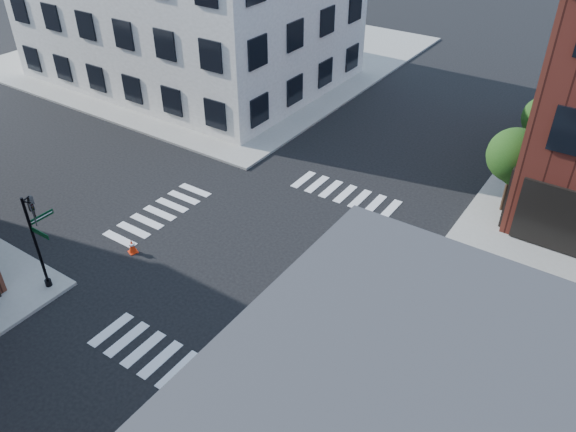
% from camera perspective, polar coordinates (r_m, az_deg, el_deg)
% --- Properties ---
extents(ground, '(120.00, 120.00, 0.00)m').
position_cam_1_polar(ground, '(25.76, -1.84, -4.63)').
color(ground, black).
rests_on(ground, ground).
extents(sidewalk_nw, '(30.00, 30.00, 0.15)m').
position_cam_1_polar(sidewalk_nw, '(52.13, -7.35, 16.13)').
color(sidewalk_nw, gray).
rests_on(sidewalk_nw, ground).
extents(building_nw, '(22.00, 16.00, 11.00)m').
position_cam_1_polar(building_nw, '(45.81, -10.14, 20.42)').
color(building_nw, '#BCB8AC').
rests_on(building_nw, ground).
extents(tree_near, '(2.69, 2.69, 4.49)m').
position_cam_1_polar(tree_near, '(29.46, 22.10, 5.45)').
color(tree_near, black).
rests_on(tree_near, ground).
extents(tree_far, '(2.43, 2.43, 4.07)m').
position_cam_1_polar(tree_far, '(34.99, 24.62, 8.82)').
color(tree_far, black).
rests_on(tree_far, ground).
extents(signal_pole, '(1.29, 1.24, 4.60)m').
position_cam_1_polar(signal_pole, '(24.78, -24.16, -1.64)').
color(signal_pole, black).
rests_on(signal_pole, ground).
extents(traffic_cone, '(0.51, 0.51, 0.73)m').
position_cam_1_polar(traffic_cone, '(27.05, -15.56, -2.97)').
color(traffic_cone, red).
rests_on(traffic_cone, ground).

